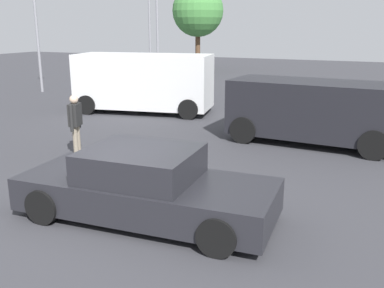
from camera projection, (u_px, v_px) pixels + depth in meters
The scene contains 10 objects.
ground_plane at pixel (126, 216), 8.03m from camera, with size 80.00×80.00×0.00m, color #38383D.
sedan_foreground at pixel (145, 187), 7.84m from camera, with size 4.72×2.16×1.29m.
dog at pixel (74, 162), 10.45m from camera, with size 0.32×0.59×0.39m.
van_white at pixel (144, 81), 17.40m from camera, with size 5.62×3.03×2.31m.
suv_dark at pixel (313, 110), 12.78m from camera, with size 4.94×2.39×1.84m.
pedestrian at pixel (75, 120), 11.51m from camera, with size 0.34×0.55×1.65m.
light_post_near at pixel (149, 1), 28.33m from camera, with size 0.44×0.44×7.44m.
light_post_mid at pixel (34, 2), 21.96m from camera, with size 0.44×0.44×6.78m.
light_post_far at pixel (157, 1), 25.24m from camera, with size 0.44×0.44×7.11m.
tree_back_left at pixel (198, 11), 33.19m from camera, with size 3.91×3.91×6.45m.
Camera 1 is at (4.14, -6.26, 3.40)m, focal length 40.73 mm.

